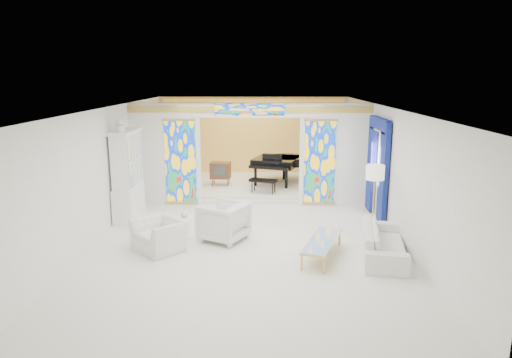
{
  "coord_description": "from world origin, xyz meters",
  "views": [
    {
      "loc": [
        0.39,
        -11.16,
        3.74
      ],
      "look_at": [
        0.2,
        0.2,
        1.18
      ],
      "focal_mm": 32.0,
      "sensor_mm": 36.0,
      "label": 1
    }
  ],
  "objects_px": {
    "tv_console": "(220,170)",
    "armchair_left": "(160,235)",
    "sofa": "(384,242)",
    "coffee_table": "(322,241)",
    "china_cabinet": "(127,176)",
    "armchair_right": "(223,222)",
    "grand_piano": "(281,162)"
  },
  "relations": [
    {
      "from": "china_cabinet",
      "to": "tv_console",
      "type": "relative_size",
      "value": 3.55
    },
    {
      "from": "china_cabinet",
      "to": "coffee_table",
      "type": "relative_size",
      "value": 1.5
    },
    {
      "from": "grand_piano",
      "to": "tv_console",
      "type": "bearing_deg",
      "value": -149.91
    },
    {
      "from": "grand_piano",
      "to": "coffee_table",
      "type": "bearing_deg",
      "value": -65.96
    },
    {
      "from": "armchair_right",
      "to": "grand_piano",
      "type": "distance_m",
      "value": 5.44
    },
    {
      "from": "sofa",
      "to": "grand_piano",
      "type": "height_order",
      "value": "grand_piano"
    },
    {
      "from": "china_cabinet",
      "to": "sofa",
      "type": "relative_size",
      "value": 1.25
    },
    {
      "from": "sofa",
      "to": "coffee_table",
      "type": "xyz_separation_m",
      "value": [
        -1.32,
        -0.08,
        0.04
      ]
    },
    {
      "from": "armchair_left",
      "to": "coffee_table",
      "type": "distance_m",
      "value": 3.52
    },
    {
      "from": "sofa",
      "to": "coffee_table",
      "type": "distance_m",
      "value": 1.32
    },
    {
      "from": "grand_piano",
      "to": "tv_console",
      "type": "xyz_separation_m",
      "value": [
        -2.04,
        -0.43,
        -0.22
      ]
    },
    {
      "from": "sofa",
      "to": "coffee_table",
      "type": "height_order",
      "value": "sofa"
    },
    {
      "from": "china_cabinet",
      "to": "sofa",
      "type": "xyz_separation_m",
      "value": [
        6.17,
        -2.61,
        -0.85
      ]
    },
    {
      "from": "armchair_right",
      "to": "tv_console",
      "type": "distance_m",
      "value": 4.81
    },
    {
      "from": "armchair_right",
      "to": "tv_console",
      "type": "relative_size",
      "value": 1.29
    },
    {
      "from": "china_cabinet",
      "to": "armchair_right",
      "type": "bearing_deg",
      "value": -31.9
    },
    {
      "from": "sofa",
      "to": "china_cabinet",
      "type": "bearing_deg",
      "value": 77.63
    },
    {
      "from": "grand_piano",
      "to": "tv_console",
      "type": "height_order",
      "value": "grand_piano"
    },
    {
      "from": "tv_console",
      "to": "coffee_table",
      "type": "bearing_deg",
      "value": -60.72
    },
    {
      "from": "armchair_left",
      "to": "tv_console",
      "type": "relative_size",
      "value": 1.39
    },
    {
      "from": "china_cabinet",
      "to": "grand_piano",
      "type": "height_order",
      "value": "china_cabinet"
    },
    {
      "from": "coffee_table",
      "to": "tv_console",
      "type": "xyz_separation_m",
      "value": [
        -2.67,
        5.79,
        0.32
      ]
    },
    {
      "from": "sofa",
      "to": "armchair_right",
      "type": "bearing_deg",
      "value": 85.51
    },
    {
      "from": "sofa",
      "to": "grand_piano",
      "type": "xyz_separation_m",
      "value": [
        -1.95,
        6.14,
        0.58
      ]
    },
    {
      "from": "armchair_right",
      "to": "coffee_table",
      "type": "xyz_separation_m",
      "value": [
        2.17,
        -1.01,
        -0.09
      ]
    },
    {
      "from": "coffee_table",
      "to": "tv_console",
      "type": "relative_size",
      "value": 2.37
    },
    {
      "from": "armchair_left",
      "to": "sofa",
      "type": "height_order",
      "value": "armchair_left"
    },
    {
      "from": "china_cabinet",
      "to": "grand_piano",
      "type": "distance_m",
      "value": 5.5
    },
    {
      "from": "china_cabinet",
      "to": "grand_piano",
      "type": "xyz_separation_m",
      "value": [
        4.21,
        3.53,
        -0.27
      ]
    },
    {
      "from": "tv_console",
      "to": "grand_piano",
      "type": "bearing_deg",
      "value": 16.39
    },
    {
      "from": "tv_console",
      "to": "armchair_left",
      "type": "bearing_deg",
      "value": -94.24
    },
    {
      "from": "tv_console",
      "to": "sofa",
      "type": "bearing_deg",
      "value": -50.58
    }
  ]
}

